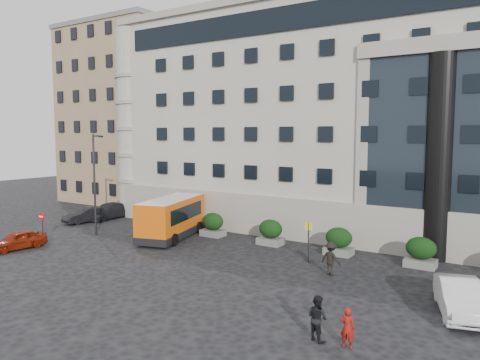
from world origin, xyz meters
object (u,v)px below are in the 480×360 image
Objects in this scene: street_lamp at (95,180)px; white_taxi at (459,297)px; pedestrian_a at (347,328)px; hedge_d at (421,252)px; parked_car_c at (108,211)px; pedestrian_b at (317,318)px; no_entry_sign at (42,221)px; parked_car_a at (18,240)px; hedge_b at (271,232)px; pedestrian_c at (331,258)px; red_truck at (201,193)px; parked_car_b at (86,215)px; minibus at (172,216)px; hedge_a at (213,224)px; bus_stop_sign at (309,235)px; hedge_c at (339,241)px; parked_car_d at (158,202)px.

street_lamp is 26.98m from white_taxi.
hedge_d is at bearing -92.22° from pedestrian_a.
parked_car_c is 30.36m from pedestrian_b.
no_entry_sign is 0.61× the size of parked_car_a.
hedge_d reaches higher than white_taxi.
parked_car_c is 1.05× the size of white_taxi.
pedestrian_c is at bearing -34.49° from hedge_b.
parked_car_b is (-3.41, -12.44, -0.97)m from red_truck.
pedestrian_b is at bearing -9.31° from no_entry_sign.
red_truck is at bearing 103.10° from minibus.
minibus is 1.57× the size of parked_car_c.
parked_car_c is 3.18× the size of pedestrian_a.
bus_stop_sign is at bearing -16.42° from hedge_a.
minibus is 14.84m from red_truck.
pedestrian_b is at bearing -19.37° from street_lamp.
hedge_c is 0.45× the size of parked_car_b.
white_taxi is at bearing -24.04° from red_truck.
parked_car_b is at bearing 121.35° from parked_car_a.
minibus is at bearing -163.19° from hedge_b.
red_truck is at bearing 82.32° from parked_car_b.
parked_car_c is (-10.53, 2.87, -0.98)m from minibus.
parked_car_b is 0.86× the size of white_taxi.
hedge_c is 21.33m from no_entry_sign.
bus_stop_sign is 11.74m from pedestrian_a.
parked_car_d is at bearing 109.45° from parked_car_a.
parked_car_c is 6.95m from parked_car_d.
pedestrian_a is (24.73, -3.86, -0.87)m from no_entry_sign.
hedge_b is at bearing 180.00° from hedge_c.
hedge_a is 0.37× the size of parked_car_c.
hedge_a is 5.20m from hedge_b.
white_taxi is 2.49× the size of pedestrian_c.
parked_car_a is at bearing -75.39° from parked_car_c.
red_truck is at bearing 91.72° from no_entry_sign.
pedestrian_a is at bearing -29.32° from parked_car_c.
red_truck is at bearing 157.08° from hedge_d.
minibus is at bearing -169.91° from hedge_c.
hedge_b is at bearing 31.90° from no_entry_sign.
parked_car_a is at bearing -144.08° from minibus.
no_entry_sign is 0.47× the size of parked_car_d.
hedge_b is 15.14m from white_taxi.
no_entry_sign is at bearing -148.10° from hedge_b.
no_entry_sign reaches higher than parked_car_b.
hedge_c is 1.03× the size of pedestrian_b.
hedge_d is 0.79× the size of no_entry_sign.
parked_car_a is (-24.46, -10.84, -0.28)m from hedge_d.
hedge_b is 1.18× the size of pedestrian_a.
pedestrian_a is at bearing -46.66° from minibus.
parked_car_b is 0.82× the size of parked_car_c.
hedge_b and hedge_c have the same top height.
pedestrian_a is at bearing -8.88° from no_entry_sign.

